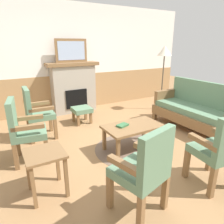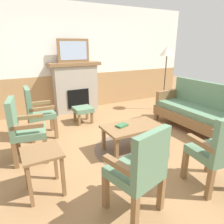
{
  "view_description": "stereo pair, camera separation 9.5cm",
  "coord_description": "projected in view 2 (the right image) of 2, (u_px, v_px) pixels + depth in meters",
  "views": [
    {
      "loc": [
        -1.74,
        -2.67,
        1.72
      ],
      "look_at": [
        0.0,
        0.35,
        0.55
      ],
      "focal_mm": 32.73,
      "sensor_mm": 36.0,
      "label": 1
    },
    {
      "loc": [
        -1.66,
        -2.72,
        1.72
      ],
      "look_at": [
        0.0,
        0.35,
        0.55
      ],
      "focal_mm": 32.73,
      "sensor_mm": 36.0,
      "label": 2
    }
  ],
  "objects": [
    {
      "name": "coffee_table",
      "position": [
        132.0,
        129.0,
        3.37
      ],
      "size": [
        0.96,
        0.56,
        0.44
      ],
      "color": "brown",
      "rests_on": "ground_plane"
    },
    {
      "name": "footstool",
      "position": [
        83.0,
        110.0,
        4.62
      ],
      "size": [
        0.4,
        0.4,
        0.36
      ],
      "color": "brown",
      "rests_on": "ground_plane"
    },
    {
      "name": "ground_plane",
      "position": [
        122.0,
        147.0,
        3.56
      ],
      "size": [
        14.0,
        14.0,
        0.0
      ],
      "primitive_type": "plane",
      "color": "#997047"
    },
    {
      "name": "wall_back",
      "position": [
        71.0,
        60.0,
        5.31
      ],
      "size": [
        7.2,
        0.14,
        2.7
      ],
      "color": "white",
      "rests_on": "ground_plane"
    },
    {
      "name": "couch",
      "position": [
        197.0,
        111.0,
        4.19
      ],
      "size": [
        0.7,
        1.8,
        0.98
      ],
      "color": "brown",
      "rests_on": "ground_plane"
    },
    {
      "name": "armchair_by_window_left",
      "position": [
        37.0,
        110.0,
        3.81
      ],
      "size": [
        0.49,
        0.49,
        0.98
      ],
      "color": "brown",
      "rests_on": "ground_plane"
    },
    {
      "name": "armchair_near_fireplace",
      "position": [
        23.0,
        127.0,
        3.04
      ],
      "size": [
        0.55,
        0.55,
        0.98
      ],
      "color": "brown",
      "rests_on": "ground_plane"
    },
    {
      "name": "armchair_front_left",
      "position": [
        140.0,
        168.0,
        2.04
      ],
      "size": [
        0.58,
        0.58,
        0.98
      ],
      "color": "brown",
      "rests_on": "ground_plane"
    },
    {
      "name": "armchair_front_center",
      "position": [
        219.0,
        149.0,
        2.41
      ],
      "size": [
        0.54,
        0.54,
        0.98
      ],
      "color": "brown",
      "rests_on": "ground_plane"
    },
    {
      "name": "round_rug",
      "position": [
        131.0,
        149.0,
        3.5
      ],
      "size": [
        1.28,
        1.28,
        0.01
      ],
      "primitive_type": "cylinder",
      "color": "brown",
      "rests_on": "ground_plane"
    },
    {
      "name": "side_table",
      "position": [
        42.0,
        160.0,
        2.37
      ],
      "size": [
        0.44,
        0.44,
        0.55
      ],
      "color": "brown",
      "rests_on": "ground_plane"
    },
    {
      "name": "floor_lamp_by_couch",
      "position": [
        167.0,
        55.0,
        5.18
      ],
      "size": [
        0.36,
        0.36,
        1.68
      ],
      "color": "#332D28",
      "rests_on": "ground_plane"
    },
    {
      "name": "fireplace",
      "position": [
        76.0,
        87.0,
        5.31
      ],
      "size": [
        1.3,
        0.44,
        1.28
      ],
      "color": "#A39989",
      "rests_on": "ground_plane"
    },
    {
      "name": "book_on_table",
      "position": [
        122.0,
        125.0,
        3.33
      ],
      "size": [
        0.22,
        0.17,
        0.03
      ],
      "primitive_type": "cube",
      "rotation": [
        0.0,
        0.0,
        0.31
      ],
      "color": "#33663D",
      "rests_on": "coffee_table"
    },
    {
      "name": "framed_picture",
      "position": [
        73.0,
        51.0,
        5.03
      ],
      "size": [
        0.8,
        0.04,
        0.56
      ],
      "color": "brown",
      "rests_on": "fireplace"
    }
  ]
}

